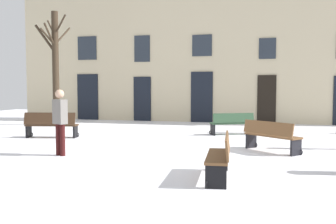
# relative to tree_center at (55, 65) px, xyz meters

# --- Properties ---
(ground_plane) EXTENTS (33.49, 33.49, 0.00)m
(ground_plane) POSITION_rel_tree_center_xyz_m (6.58, -5.94, -2.87)
(ground_plane) COLOR white
(building_facade) EXTENTS (20.93, 0.60, 8.16)m
(building_facade) POSITION_rel_tree_center_xyz_m (6.58, 3.51, 1.24)
(building_facade) COLOR beige
(building_facade) RESTS_ON ground
(tree_center) EXTENTS (1.70, 2.24, 5.37)m
(tree_center) POSITION_rel_tree_center_xyz_m (0.00, 0.00, 0.00)
(tree_center) COLOR #382B1E
(tree_center) RESTS_ON ground
(bench_near_lamp) EXTENTS (0.58, 1.70, 0.88)m
(bench_near_lamp) POSITION_rel_tree_center_xyz_m (8.84, -8.69, -2.42)
(bench_near_lamp) COLOR brown
(bench_near_lamp) RESTS_ON ground
(bench_far_corner) EXTENTS (1.92, 0.88, 0.92)m
(bench_far_corner) POSITION_rel_tree_center_xyz_m (2.24, -4.08, -2.40)
(bench_far_corner) COLOR #3D2819
(bench_far_corner) RESTS_ON ground
(bench_back_to_back_right) EXTENTS (1.67, 1.15, 0.84)m
(bench_back_to_back_right) POSITION_rel_tree_center_xyz_m (8.46, -1.59, -2.44)
(bench_back_to_back_right) COLOR #2D4C33
(bench_back_to_back_right) RESTS_ON ground
(bench_facing_shops) EXTENTS (1.61, 1.47, 0.87)m
(bench_facing_shops) POSITION_rel_tree_center_xyz_m (9.85, -5.17, -2.42)
(bench_facing_shops) COLOR brown
(bench_facing_shops) RESTS_ON ground
(person_crossing_plaza) EXTENTS (0.44, 0.36, 1.76)m
(person_crossing_plaza) POSITION_rel_tree_center_xyz_m (4.42, -7.17, -1.89)
(person_crossing_plaza) COLOR #350F0F
(person_crossing_plaza) RESTS_ON ground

